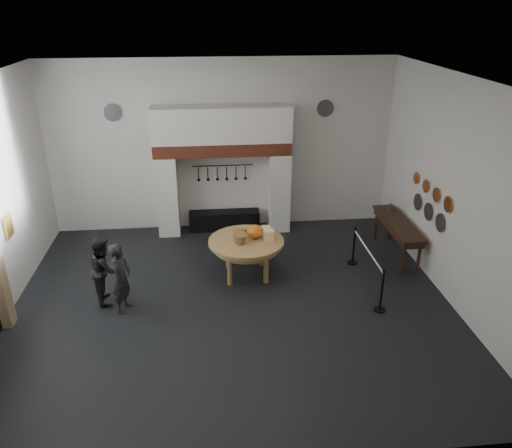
{
  "coord_description": "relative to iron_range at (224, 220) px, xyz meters",
  "views": [
    {
      "loc": [
        -0.41,
        -8.8,
        5.77
      ],
      "look_at": [
        0.59,
        0.95,
        1.35
      ],
      "focal_mm": 35.0,
      "sensor_mm": 36.0,
      "label": 1
    }
  ],
  "objects": [
    {
      "name": "visitor_far",
      "position": [
        -2.6,
        -3.33,
        0.48
      ],
      "size": [
        0.68,
        0.8,
        1.45
      ],
      "primitive_type": "imported",
      "rotation": [
        0.0,
        0.0,
        1.77
      ],
      "color": "black",
      "rests_on": "floor"
    },
    {
      "name": "floor",
      "position": [
        0.0,
        -3.72,
        -0.25
      ],
      "size": [
        9.0,
        8.0,
        0.02
      ],
      "primitive_type": "cube",
      "color": "black",
      "rests_on": "ground"
    },
    {
      "name": "iron_range",
      "position": [
        0.0,
        0.0,
        0.0
      ],
      "size": [
        1.9,
        0.45,
        0.5
      ],
      "primitive_type": "cube",
      "color": "black",
      "rests_on": "floor"
    },
    {
      "name": "copper_pan_a",
      "position": [
        4.46,
        -3.52,
        1.7
      ],
      "size": [
        0.03,
        0.34,
        0.34
      ],
      "primitive_type": "cylinder",
      "rotation": [
        0.0,
        1.57,
        0.0
      ],
      "color": "#C6662D",
      "rests_on": "wall_right"
    },
    {
      "name": "pewter_plate_back_left",
      "position": [
        -2.7,
        0.24,
        2.95
      ],
      "size": [
        0.44,
        0.03,
        0.44
      ],
      "primitive_type": "cylinder",
      "rotation": [
        1.57,
        0.0,
        0.0
      ],
      "color": "#4C4C51",
      "rests_on": "wall_back"
    },
    {
      "name": "wall_plaque",
      "position": [
        -4.45,
        -2.92,
        1.35
      ],
      "size": [
        0.05,
        0.34,
        0.44
      ],
      "primitive_type": "cube",
      "color": "gold",
      "rests_on": "wall_left"
    },
    {
      "name": "chimney_pier_right",
      "position": [
        1.48,
        -0.07,
        0.82
      ],
      "size": [
        0.55,
        0.7,
        2.15
      ],
      "primitive_type": "cube",
      "color": "silver",
      "rests_on": "floor"
    },
    {
      "name": "chimney_hood",
      "position": [
        0.0,
        -0.07,
        2.67
      ],
      "size": [
        3.5,
        0.7,
        0.9
      ],
      "primitive_type": "cube",
      "color": "silver",
      "rests_on": "hearth_brick_band"
    },
    {
      "name": "pewter_plate_back_right",
      "position": [
        2.7,
        0.24,
        2.95
      ],
      "size": [
        0.44,
        0.03,
        0.44
      ],
      "primitive_type": "cylinder",
      "rotation": [
        1.57,
        0.0,
        0.0
      ],
      "color": "#4C4C51",
      "rests_on": "wall_back"
    },
    {
      "name": "pewter_plate_right",
      "position": [
        4.46,
        -2.12,
        1.2
      ],
      "size": [
        0.03,
        0.4,
        0.4
      ],
      "primitive_type": "cylinder",
      "rotation": [
        0.0,
        1.57,
        0.0
      ],
      "color": "#4C4C51",
      "rests_on": "wall_right"
    },
    {
      "name": "work_table",
      "position": [
        0.39,
        -2.57,
        0.59
      ],
      "size": [
        2.13,
        2.13,
        0.07
      ],
      "primitive_type": "cylinder",
      "rotation": [
        0.0,
        0.0,
        0.31
      ],
      "color": "tan",
      "rests_on": "floor"
    },
    {
      "name": "ceiling",
      "position": [
        0.0,
        -3.72,
        4.25
      ],
      "size": [
        9.0,
        8.0,
        0.02
      ],
      "primitive_type": "cube",
      "color": "silver",
      "rests_on": "wall_back"
    },
    {
      "name": "pumpkin",
      "position": [
        0.59,
        -2.47,
        0.78
      ],
      "size": [
        0.36,
        0.36,
        0.31
      ],
      "primitive_type": "ellipsoid",
      "color": "orange",
      "rests_on": "work_table"
    },
    {
      "name": "hearth_brick_band",
      "position": [
        0.0,
        -0.07,
        2.06
      ],
      "size": [
        3.5,
        0.72,
        0.32
      ],
      "primitive_type": "cube",
      "color": "#9E442B",
      "rests_on": "chimney_pier_left"
    },
    {
      "name": "pewter_jug",
      "position": [
        4.1,
        -1.41,
        0.76
      ],
      "size": [
        0.12,
        0.12,
        0.22
      ],
      "primitive_type": "cylinder",
      "color": "#535359",
      "rests_on": "side_table"
    },
    {
      "name": "wall_front",
      "position": [
        0.0,
        -7.72,
        2.0
      ],
      "size": [
        9.0,
        0.02,
        4.5
      ],
      "primitive_type": "cube",
      "color": "silver",
      "rests_on": "floor"
    },
    {
      "name": "copper_pan_b",
      "position": [
        4.46,
        -2.97,
        1.7
      ],
      "size": [
        0.03,
        0.32,
        0.32
      ],
      "primitive_type": "cylinder",
      "rotation": [
        0.0,
        1.57,
        0.0
      ],
      "color": "#C6662D",
      "rests_on": "wall_right"
    },
    {
      "name": "utensil_rail",
      "position": [
        0.0,
        0.2,
        1.5
      ],
      "size": [
        1.6,
        0.02,
        0.02
      ],
      "primitive_type": "cylinder",
      "rotation": [
        0.0,
        1.57,
        0.0
      ],
      "color": "black",
      "rests_on": "wall_back"
    },
    {
      "name": "chimney_pier_left",
      "position": [
        -1.48,
        -0.07,
        0.82
      ],
      "size": [
        0.55,
        0.7,
        2.15
      ],
      "primitive_type": "cube",
      "color": "silver",
      "rests_on": "floor"
    },
    {
      "name": "barrier_post_near",
      "position": [
        2.96,
        -4.3,
        0.2
      ],
      "size": [
        0.05,
        0.05,
        0.9
      ],
      "primitive_type": "cylinder",
      "color": "black",
      "rests_on": "floor"
    },
    {
      "name": "copper_pan_c",
      "position": [
        4.46,
        -2.42,
        1.7
      ],
      "size": [
        0.03,
        0.3,
        0.3
      ],
      "primitive_type": "cylinder",
      "rotation": [
        0.0,
        1.57,
        0.0
      ],
      "color": "#C6662D",
      "rests_on": "wall_right"
    },
    {
      "name": "pewter_plate_left",
      "position": [
        4.46,
        -3.32,
        1.2
      ],
      "size": [
        0.03,
        0.4,
        0.4
      ],
      "primitive_type": "cylinder",
      "rotation": [
        0.0,
        1.57,
        0.0
      ],
      "color": "#4C4C51",
      "rests_on": "wall_right"
    },
    {
      "name": "side_table",
      "position": [
        4.1,
        -2.01,
        0.62
      ],
      "size": [
        0.55,
        2.2,
        0.06
      ],
      "primitive_type": "cube",
      "color": "#341C13",
      "rests_on": "floor"
    },
    {
      "name": "pewter_plate_mid",
      "position": [
        4.46,
        -2.72,
        1.2
      ],
      "size": [
        0.03,
        0.4,
        0.4
      ],
      "primitive_type": "cylinder",
      "rotation": [
        0.0,
        1.57,
        0.0
      ],
      "color": "#4C4C51",
      "rests_on": "wall_right"
    },
    {
      "name": "barrier_post_far",
      "position": [
        2.96,
        -2.3,
        0.2
      ],
      "size": [
        0.05,
        0.05,
        0.9
      ],
      "primitive_type": "cylinder",
      "color": "black",
      "rests_on": "floor"
    },
    {
      "name": "cheese_block_small",
      "position": [
        0.87,
        -2.32,
        0.72
      ],
      "size": [
        0.18,
        0.18,
        0.2
      ],
      "primitive_type": "cube",
      "color": "#F8E794",
      "rests_on": "work_table"
    },
    {
      "name": "wicker_basket",
      "position": [
        0.24,
        -2.72,
        0.73
      ],
      "size": [
        0.4,
        0.4,
        0.22
      ],
      "primitive_type": "cone",
      "rotation": [
        3.14,
        0.0,
        0.31
      ],
      "color": "olive",
      "rests_on": "work_table"
    },
    {
      "name": "wall_back",
      "position": [
        0.0,
        0.28,
        2.0
      ],
      "size": [
        9.0,
        0.02,
        4.5
      ],
      "primitive_type": "cube",
      "color": "silver",
      "rests_on": "floor"
    },
    {
      "name": "bread_loaf",
      "position": [
        0.29,
        -2.22,
        0.69
      ],
      "size": [
        0.31,
        0.18,
        0.13
      ],
      "primitive_type": "ellipsoid",
      "color": "olive",
      "rests_on": "work_table"
    },
    {
      "name": "copper_pan_d",
      "position": [
        4.46,
        -1.87,
        1.7
      ],
      "size": [
        0.03,
        0.28,
        0.28
      ],
      "primitive_type": "cylinder",
      "rotation": [
        0.0,
        1.57,
        0.0
      ],
      "color": "#C6662D",
      "rests_on": "wall_right"
    },
    {
      "name": "visitor_near",
      "position": [
        -2.2,
        -3.73,
        0.49
      ],
      "size": [
        0.49,
        0.62,
        1.48
      ],
      "primitive_type": "imported",
      "rotation": [
        0.0,
        0.0,
        1.28
      ],
      "color": "#222227",
      "rests_on": "floor"
    },
    {
      "name": "barrier_rope",
      "position": [
        2.96,
        -3.3,
        0.6
      ],
      "size": [
        0.04,
        2.0,
        0.04
      ],
      "primitive_type": "cylinder",
      "rotation": [
        1.57,
        0.0,
        0.0
      ],
      "color": "white",
      "rests_on": "barrier_post_near"
    },
    {
      "name": "cheese_block_big",
      "position": [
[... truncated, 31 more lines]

